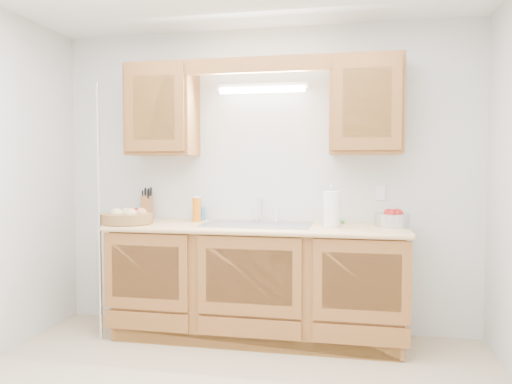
% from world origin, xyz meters
% --- Properties ---
extents(room, '(3.52, 3.50, 2.50)m').
position_xyz_m(room, '(0.00, 0.00, 1.25)').
color(room, '#C8AE91').
rests_on(room, ground).
extents(base_cabinets, '(2.20, 0.60, 0.86)m').
position_xyz_m(base_cabinets, '(0.00, 1.20, 0.44)').
color(base_cabinets, brown).
rests_on(base_cabinets, ground).
extents(countertop, '(2.30, 0.63, 0.04)m').
position_xyz_m(countertop, '(0.00, 1.19, 0.88)').
color(countertop, '#E2B277').
rests_on(countertop, base_cabinets).
extents(upper_cabinet_left, '(0.55, 0.33, 0.75)m').
position_xyz_m(upper_cabinet_left, '(-0.83, 1.33, 1.83)').
color(upper_cabinet_left, brown).
rests_on(upper_cabinet_left, room).
extents(upper_cabinet_right, '(0.55, 0.33, 0.75)m').
position_xyz_m(upper_cabinet_right, '(0.83, 1.33, 1.83)').
color(upper_cabinet_right, brown).
rests_on(upper_cabinet_right, room).
extents(valance, '(2.20, 0.05, 0.12)m').
position_xyz_m(valance, '(0.00, 1.19, 2.14)').
color(valance, brown).
rests_on(valance, room).
extents(fluorescent_fixture, '(0.76, 0.08, 0.08)m').
position_xyz_m(fluorescent_fixture, '(0.00, 1.42, 2.00)').
color(fluorescent_fixture, white).
rests_on(fluorescent_fixture, room).
extents(sink, '(0.84, 0.46, 0.36)m').
position_xyz_m(sink, '(0.00, 1.21, 0.83)').
color(sink, '#9E9EA3').
rests_on(sink, countertop).
extents(wire_shelf_pole, '(0.03, 0.03, 2.00)m').
position_xyz_m(wire_shelf_pole, '(-1.20, 0.94, 1.00)').
color(wire_shelf_pole, silver).
rests_on(wire_shelf_pole, ground).
extents(outlet_plate, '(0.08, 0.01, 0.12)m').
position_xyz_m(outlet_plate, '(0.95, 1.49, 1.15)').
color(outlet_plate, white).
rests_on(outlet_plate, room).
extents(fruit_basket, '(0.53, 0.53, 0.13)m').
position_xyz_m(fruit_basket, '(-1.03, 1.07, 0.96)').
color(fruit_basket, olive).
rests_on(fruit_basket, countertop).
extents(knife_block, '(0.15, 0.19, 0.29)m').
position_xyz_m(knife_block, '(-1.03, 1.44, 1.00)').
color(knife_block, brown).
rests_on(knife_block, countertop).
extents(orange_canister, '(0.09, 0.09, 0.21)m').
position_xyz_m(orange_canister, '(-0.54, 1.34, 1.01)').
color(orange_canister, orange).
rests_on(orange_canister, countertop).
extents(soap_bottle, '(0.08, 0.08, 0.16)m').
position_xyz_m(soap_bottle, '(-0.54, 1.42, 0.98)').
color(soap_bottle, '#2779C6').
rests_on(soap_bottle, countertop).
extents(sponge, '(0.12, 0.09, 0.02)m').
position_xyz_m(sponge, '(0.61, 1.44, 0.91)').
color(sponge, '#CC333F').
rests_on(sponge, countertop).
extents(paper_towel, '(0.15, 0.15, 0.32)m').
position_xyz_m(paper_towel, '(0.58, 1.20, 1.03)').
color(paper_towel, silver).
rests_on(paper_towel, countertop).
extents(apple_bowl, '(0.30, 0.30, 0.14)m').
position_xyz_m(apple_bowl, '(1.03, 1.27, 0.96)').
color(apple_bowl, silver).
rests_on(apple_bowl, countertop).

